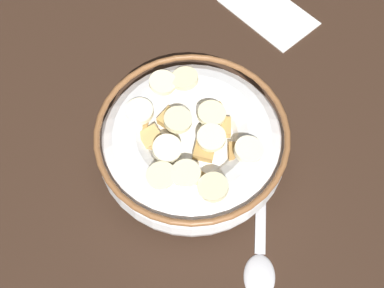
% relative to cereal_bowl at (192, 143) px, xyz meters
% --- Properties ---
extents(ground_plane, '(1.14, 1.14, 0.02)m').
position_rel_cereal_bowl_xyz_m(ground_plane, '(-0.00, -0.00, -0.04)').
color(ground_plane, '#332116').
extents(cereal_bowl, '(0.19, 0.19, 0.06)m').
position_rel_cereal_bowl_xyz_m(cereal_bowl, '(0.00, 0.00, 0.00)').
color(cereal_bowl, white).
rests_on(cereal_bowl, ground_plane).
extents(spoon, '(0.07, 0.16, 0.01)m').
position_rel_cereal_bowl_xyz_m(spoon, '(-0.10, 0.07, -0.03)').
color(spoon, silver).
rests_on(spoon, ground_plane).
extents(folded_napkin, '(0.13, 0.11, 0.00)m').
position_rel_cereal_bowl_xyz_m(folded_napkin, '(-0.01, -0.23, -0.03)').
color(folded_napkin, white).
rests_on(folded_napkin, ground_plane).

